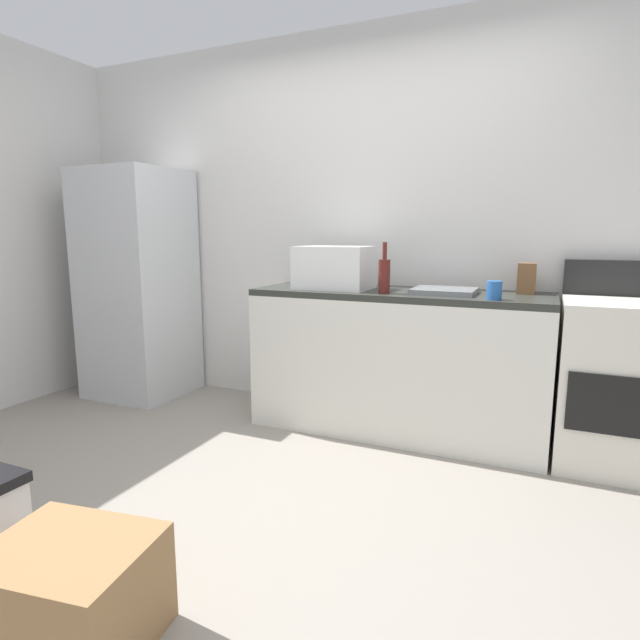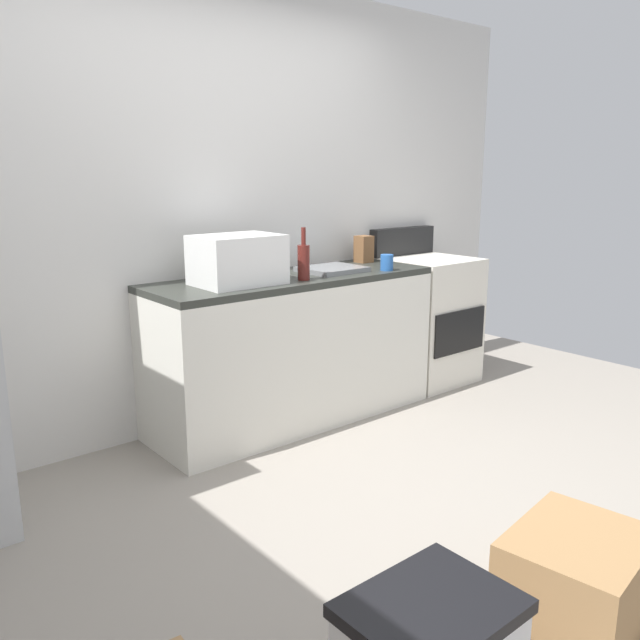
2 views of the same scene
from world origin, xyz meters
name	(u,v)px [view 1 (image 1 of 2)]	position (x,y,z in m)	size (l,w,h in m)	color
ground_plane	(261,509)	(0.00, 0.00, 0.00)	(6.00, 6.00, 0.00)	gray
wall_back	(372,226)	(0.00, 1.55, 1.30)	(5.00, 0.10, 2.60)	silver
kitchen_counter	(397,361)	(0.30, 1.20, 0.45)	(1.80, 0.60, 0.90)	silver
refrigerator	(138,285)	(-1.75, 1.15, 0.86)	(0.68, 0.66, 1.72)	silver
stove_oven	(619,381)	(1.52, 1.21, 0.47)	(0.60, 0.61, 1.10)	silver
microwave	(335,268)	(-0.11, 1.15, 1.04)	(0.46, 0.34, 0.27)	white
sink_basin	(444,291)	(0.58, 1.17, 0.92)	(0.36, 0.32, 0.03)	slate
wine_bottle	(384,275)	(0.25, 1.03, 1.01)	(0.07, 0.07, 0.30)	#591E19
coffee_mug	(494,290)	(0.88, 0.99, 0.95)	(0.08, 0.08, 0.10)	#2659A5
knife_block	(527,278)	(1.02, 1.35, 0.99)	(0.10, 0.10, 0.18)	brown
cardboard_box_medium	(70,596)	(-0.13, -0.91, 0.17)	(0.48, 0.40, 0.33)	olive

